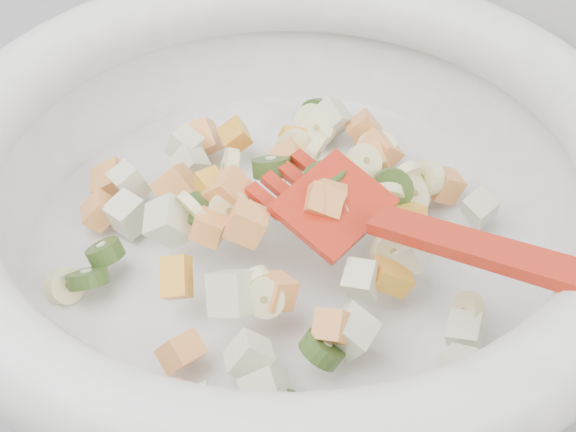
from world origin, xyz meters
The scene contains 1 object.
mixing_bowl centered at (-0.17, 1.48, 0.97)m, with size 0.48×0.44×0.14m.
Camera 1 is at (0.07, 1.16, 1.32)m, focal length 55.00 mm.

